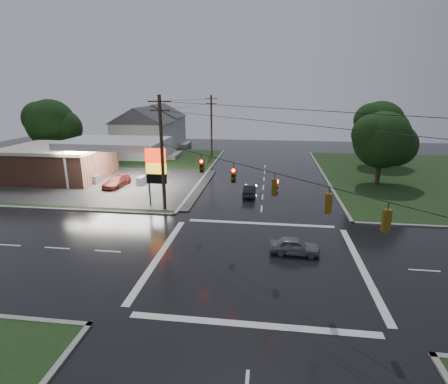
# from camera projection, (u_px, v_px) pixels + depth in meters

# --- Properties ---
(ground) EXTENTS (120.00, 120.00, 0.00)m
(ground) POSITION_uv_depth(u_px,v_px,m) (257.00, 260.00, 24.36)
(ground) COLOR black
(ground) RESTS_ON ground
(grass_nw) EXTENTS (36.00, 36.00, 0.08)m
(grass_nw) POSITION_uv_depth(u_px,v_px,m) (90.00, 168.00, 52.30)
(grass_nw) COLOR black
(grass_nw) RESTS_ON ground
(gas_station) EXTENTS (26.20, 18.00, 5.60)m
(gas_station) POSITION_uv_depth(u_px,v_px,m) (67.00, 160.00, 45.56)
(gas_station) COLOR #2D2D2D
(gas_station) RESTS_ON ground
(pylon_sign) EXTENTS (2.00, 0.35, 6.00)m
(pylon_sign) POSITION_uv_depth(u_px,v_px,m) (156.00, 168.00, 34.51)
(pylon_sign) COLOR #59595E
(pylon_sign) RESTS_ON ground
(utility_pole_nw) EXTENTS (2.20, 0.32, 11.00)m
(utility_pole_nw) POSITION_uv_depth(u_px,v_px,m) (162.00, 152.00, 32.95)
(utility_pole_nw) COLOR #382619
(utility_pole_nw) RESTS_ON ground
(utility_pole_n) EXTENTS (2.20, 0.32, 10.50)m
(utility_pole_n) POSITION_uv_depth(u_px,v_px,m) (211.00, 125.00, 60.12)
(utility_pole_n) COLOR #382619
(utility_pole_n) RESTS_ON ground
(traffic_signals) EXTENTS (26.87, 26.87, 1.47)m
(traffic_signals) POSITION_uv_depth(u_px,v_px,m) (260.00, 170.00, 22.50)
(traffic_signals) COLOR black
(traffic_signals) RESTS_ON ground
(house_near) EXTENTS (11.05, 8.48, 8.60)m
(house_near) POSITION_uv_depth(u_px,v_px,m) (144.00, 132.00, 59.94)
(house_near) COLOR silver
(house_near) RESTS_ON ground
(house_far) EXTENTS (11.05, 8.48, 8.60)m
(house_far) POSITION_uv_depth(u_px,v_px,m) (160.00, 125.00, 71.48)
(house_far) COLOR silver
(house_far) RESTS_ON ground
(tree_nw_behind) EXTENTS (8.93, 7.60, 10.00)m
(tree_nw_behind) POSITION_uv_depth(u_px,v_px,m) (52.00, 124.00, 55.33)
(tree_nw_behind) COLOR black
(tree_nw_behind) RESTS_ON ground
(tree_ne_near) EXTENTS (7.99, 6.80, 8.98)m
(tree_ne_near) POSITION_uv_depth(u_px,v_px,m) (384.00, 140.00, 41.94)
(tree_ne_near) COLOR black
(tree_ne_near) RESTS_ON ground
(tree_ne_far) EXTENTS (8.46, 7.20, 9.80)m
(tree_ne_far) POSITION_uv_depth(u_px,v_px,m) (381.00, 125.00, 52.79)
(tree_ne_far) COLOR black
(tree_ne_far) RESTS_ON ground
(car_north) EXTENTS (1.36, 3.84, 1.26)m
(car_north) POSITION_uv_depth(u_px,v_px,m) (250.00, 190.00, 38.93)
(car_north) COLOR black
(car_north) RESTS_ON ground
(car_crossing) EXTENTS (3.68, 1.66, 1.23)m
(car_crossing) POSITION_uv_depth(u_px,v_px,m) (295.00, 246.00, 25.19)
(car_crossing) COLOR slate
(car_crossing) RESTS_ON ground
(car_pump) EXTENTS (2.38, 4.87, 1.36)m
(car_pump) POSITION_uv_depth(u_px,v_px,m) (117.00, 182.00, 42.22)
(car_pump) COLOR #511712
(car_pump) RESTS_ON ground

